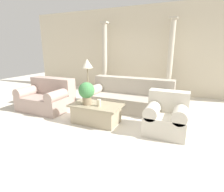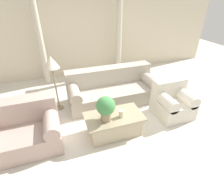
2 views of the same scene
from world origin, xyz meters
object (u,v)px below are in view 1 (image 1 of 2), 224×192
object	(u,v)px
sofa_long	(130,97)
potted_plant	(87,92)
loveseat	(48,97)
floor_lamp	(87,66)
coffee_table	(96,113)
armchair	(166,115)

from	to	relation	value
sofa_long	potted_plant	world-z (taller)	potted_plant
sofa_long	potted_plant	distance (m)	1.52
loveseat	floor_lamp	world-z (taller)	floor_lamp
coffee_table	potted_plant	distance (m)	0.55
floor_lamp	armchair	bearing A→B (deg)	-23.73
loveseat	floor_lamp	xyz separation A→B (m)	(0.72, 1.02, 0.81)
potted_plant	floor_lamp	distance (m)	1.67
coffee_table	floor_lamp	world-z (taller)	floor_lamp
loveseat	armchair	size ratio (longest dim) A/B	1.65
sofa_long	coffee_table	xyz separation A→B (m)	(-0.40, -1.28, -0.12)
loveseat	coffee_table	distance (m)	1.77
loveseat	potted_plant	distance (m)	1.64
sofa_long	loveseat	world-z (taller)	same
coffee_table	floor_lamp	bearing A→B (deg)	127.79
coffee_table	armchair	world-z (taller)	armchair
sofa_long	armchair	xyz separation A→B (m)	(1.14, -1.09, 0.01)
armchair	potted_plant	bearing A→B (deg)	-171.42
loveseat	coffee_table	size ratio (longest dim) A/B	1.16
coffee_table	potted_plant	size ratio (longest dim) A/B	2.29
potted_plant	floor_lamp	xyz separation A→B (m)	(-0.83, 1.39, 0.43)
loveseat	potted_plant	bearing A→B (deg)	-13.52
coffee_table	floor_lamp	size ratio (longest dim) A/B	0.85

